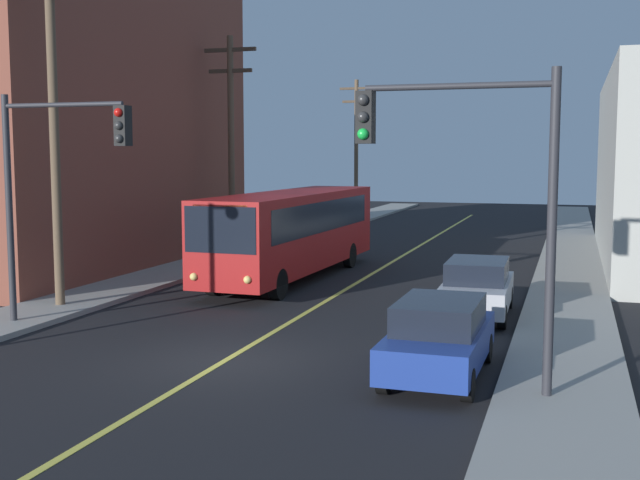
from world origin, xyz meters
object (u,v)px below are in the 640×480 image
utility_pole_mid (231,135)px  utility_pole_far (356,142)px  city_bus (293,230)px  parked_car_blue (439,337)px  utility_pole_near (53,109)px  traffic_signal_right_corner (467,170)px  parked_car_silver (477,287)px  traffic_signal_left_corner (57,166)px

utility_pole_mid → utility_pole_far: utility_pole_far is taller
city_bus → utility_pole_far: 27.44m
parked_car_blue → city_bus: bearing=122.5°
utility_pole_near → parked_car_blue: bearing=-17.7°
utility_pole_far → traffic_signal_right_corner: size_ratio=1.60×
parked_car_silver → traffic_signal_right_corner: bearing=-85.3°
city_bus → utility_pole_near: size_ratio=1.17×
city_bus → parked_car_silver: bearing=-34.0°
utility_pole_mid → utility_pole_far: size_ratio=1.00×
utility_pole_near → traffic_signal_left_corner: size_ratio=1.75×
city_bus → traffic_signal_right_corner: 15.10m
parked_car_silver → utility_pole_near: utility_pole_near is taller
parked_car_blue → utility_pole_far: (-12.09, 38.23, 4.60)m
parked_car_silver → utility_pole_near: (-11.94, -2.71, 5.05)m
utility_pole_near → utility_pole_far: size_ratio=1.09×
parked_car_silver → utility_pole_far: (-12.12, 31.71, 4.60)m
city_bus → traffic_signal_right_corner: size_ratio=2.04×
parked_car_blue → utility_pole_near: bearing=162.3°
parked_car_silver → parked_car_blue: bearing=-90.2°
parked_car_blue → parked_car_silver: bearing=89.8°
city_bus → utility_pole_mid: size_ratio=1.28×
utility_pole_far → traffic_signal_left_corner: utility_pole_far is taller
parked_car_blue → parked_car_silver: 6.52m
utility_pole_far → traffic_signal_right_corner: utility_pole_far is taller
parked_car_silver → utility_pole_near: bearing=-167.2°
utility_pole_near → utility_pole_mid: bearing=89.8°
parked_car_blue → traffic_signal_left_corner: 10.84m
city_bus → parked_car_silver: size_ratio=2.75×
utility_pole_far → city_bus: bearing=-79.8°
parked_car_blue → traffic_signal_left_corner: bearing=171.9°
traffic_signal_right_corner → traffic_signal_left_corner: bearing=166.5°
traffic_signal_right_corner → utility_pole_far: bearing=107.9°
parked_car_blue → traffic_signal_left_corner: size_ratio=0.74×
parked_car_blue → utility_pole_far: bearing=107.6°
parked_car_blue → utility_pole_far: 40.36m
utility_pole_near → utility_pole_far: (-0.18, 34.43, -0.46)m
utility_pole_far → utility_pole_near: bearing=-89.7°
parked_car_blue → parked_car_silver: size_ratio=1.00×
utility_pole_near → utility_pole_mid: size_ratio=1.10×
traffic_signal_right_corner → parked_car_blue: bearing=119.9°
utility_pole_mid → utility_pole_near: bearing=-90.2°
utility_pole_far → traffic_signal_left_corner: (1.93, -36.78, -1.14)m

